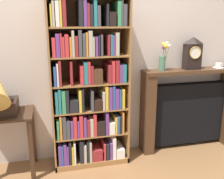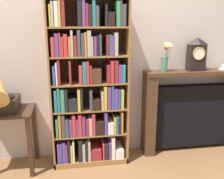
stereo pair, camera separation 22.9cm
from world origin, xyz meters
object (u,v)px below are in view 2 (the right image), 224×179
Objects in this scene: bookshelf at (88,90)px; mantel_clock at (196,54)px; fireplace_mantel at (192,111)px; flower_vase at (165,58)px; side_table_left at (5,126)px.

bookshelf is 4.77× the size of mantel_clock.
fireplace_mantel is 3.68× the size of flower_vase.
bookshelf is at bearing -176.72° from flower_vase.
bookshelf is 1.48× the size of fireplace_mantel.
flower_vase is at bearing -178.72° from mantel_clock.
mantel_clock is at bearing 2.68° from bookshelf.
fireplace_mantel is 0.77m from flower_vase.
bookshelf is at bearing -177.32° from mantel_clock.
flower_vase is (-0.39, -0.03, 0.67)m from fireplace_mantel.
fireplace_mantel is at bearing 3.72° from bookshelf.
side_table_left is 1.78× the size of mantel_clock.
bookshelf reaches higher than mantel_clock.
side_table_left is at bearing -177.40° from mantel_clock.
mantel_clock is (1.25, 0.06, 0.35)m from bookshelf.
fireplace_mantel is 0.70m from mantel_clock.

